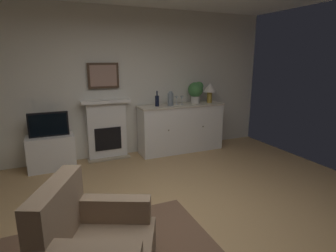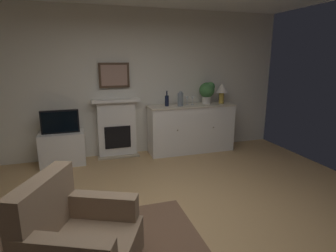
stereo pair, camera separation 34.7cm
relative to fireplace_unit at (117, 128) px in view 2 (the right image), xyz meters
The scene contains 14 objects.
ground_plane 2.65m from the fireplace_unit, 84.18° to the right, with size 6.22×5.46×0.10m, color tan.
wall_rear 0.87m from the fireplace_unit, 25.98° to the left, with size 6.22×0.06×2.73m, color silver.
fireplace_unit is the anchor object (origin of this frame).
framed_picture 0.98m from the fireplace_unit, 90.00° to the left, with size 0.55×0.04×0.45m.
sideboard_cabinet 1.45m from the fireplace_unit, ahead, with size 1.71×0.49×0.95m.
table_lamp 2.20m from the fireplace_unit, ahead, with size 0.26×0.26×0.40m.
wine_bottle 1.08m from the fireplace_unit, 10.38° to the right, with size 0.08×0.08×0.29m.
wine_glass_left 1.46m from the fireplace_unit, ahead, with size 0.07×0.07×0.16m.
wine_glass_center 1.56m from the fireplace_unit, ahead, with size 0.07×0.07×0.16m.
vase_decorative 1.32m from the fireplace_unit, 10.81° to the right, with size 0.11×0.11×0.28m.
tv_cabinet 1.02m from the fireplace_unit, behind, with size 0.75×0.42×0.58m.
tv_set 1.02m from the fireplace_unit, 169.23° to the right, with size 0.62×0.07×0.40m.
potted_plant_small 1.91m from the fireplace_unit, ahead, with size 0.30×0.30×0.43m.
armchair 3.11m from the fireplace_unit, 103.27° to the right, with size 1.05×1.03×0.92m.
Camera 2 is at (-0.86, -2.54, 1.83)m, focal length 29.54 mm.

